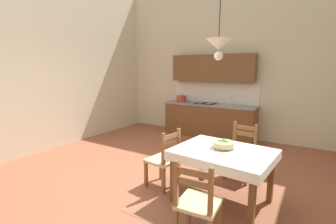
% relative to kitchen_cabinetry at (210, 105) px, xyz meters
% --- Properties ---
extents(ground_plane, '(6.48, 7.14, 0.10)m').
position_rel_kitchen_cabinetry_xyz_m(ground_plane, '(0.25, -3.00, -0.91)').
color(ground_plane, '#99563D').
extents(wall_back, '(6.48, 0.12, 4.13)m').
position_rel_kitchen_cabinetry_xyz_m(wall_back, '(0.25, 0.33, 1.21)').
color(wall_back, beige).
rests_on(wall_back, ground_plane).
extents(wall_left, '(0.12, 7.14, 4.13)m').
position_rel_kitchen_cabinetry_xyz_m(wall_left, '(-2.75, -3.00, 1.21)').
color(wall_left, beige).
rests_on(wall_left, ground_plane).
extents(area_rug, '(2.10, 1.60, 0.01)m').
position_rel_kitchen_cabinetry_xyz_m(area_rug, '(1.43, -3.17, -0.85)').
color(area_rug, '#93593F').
rests_on(area_rug, ground_plane).
extents(kitchen_cabinetry, '(2.46, 0.63, 2.20)m').
position_rel_kitchen_cabinetry_xyz_m(kitchen_cabinetry, '(0.00, 0.00, 0.00)').
color(kitchen_cabinetry, brown).
rests_on(kitchen_cabinetry, ground_plane).
extents(dining_table, '(1.34, 1.10, 0.75)m').
position_rel_kitchen_cabinetry_xyz_m(dining_table, '(1.43, -3.07, -0.23)').
color(dining_table, brown).
rests_on(dining_table, ground_plane).
extents(dining_chair_camera_side, '(0.45, 0.45, 0.93)m').
position_rel_kitchen_cabinetry_xyz_m(dining_chair_camera_side, '(1.47, -3.98, -0.41)').
color(dining_chair_camera_side, '#D1BC89').
rests_on(dining_chair_camera_side, ground_plane).
extents(dining_chair_kitchen_side, '(0.46, 0.46, 0.93)m').
position_rel_kitchen_cabinetry_xyz_m(dining_chair_kitchen_side, '(1.44, -2.17, -0.41)').
color(dining_chair_kitchen_side, '#D1BC89').
rests_on(dining_chair_kitchen_side, ground_plane).
extents(dining_chair_tv_side, '(0.47, 0.47, 0.93)m').
position_rel_kitchen_cabinetry_xyz_m(dining_chair_tv_side, '(0.52, -3.11, -0.41)').
color(dining_chair_tv_side, '#D1BC89').
rests_on(dining_chair_tv_side, ground_plane).
extents(fruit_bowl, '(0.30, 0.30, 0.12)m').
position_rel_kitchen_cabinetry_xyz_m(fruit_bowl, '(1.40, -2.99, -0.04)').
color(fruit_bowl, tan).
rests_on(fruit_bowl, dining_table).
extents(pendant_lamp, '(0.32, 0.32, 0.80)m').
position_rel_kitchen_cabinetry_xyz_m(pendant_lamp, '(1.34, -3.13, 1.26)').
color(pendant_lamp, black).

